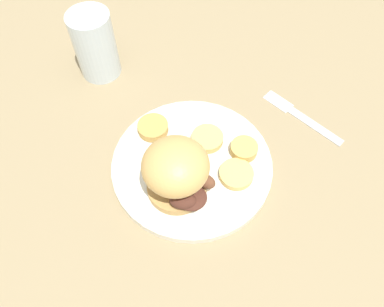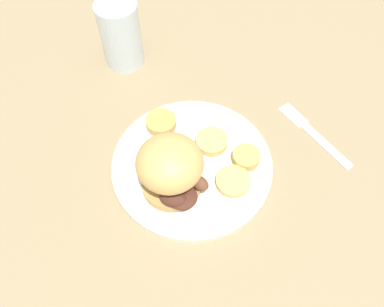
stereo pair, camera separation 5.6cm
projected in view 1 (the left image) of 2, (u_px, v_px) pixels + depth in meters
name	position (u px, v px, depth m)	size (l,w,h in m)	color
ground_plane	(192.00, 167.00, 0.60)	(4.00, 4.00, 0.00)	#937F5B
dinner_plate	(192.00, 164.00, 0.59)	(0.25, 0.25, 0.02)	white
sandwich	(176.00, 173.00, 0.52)	(0.11, 0.09, 0.10)	tan
potato_round_0	(236.00, 174.00, 0.57)	(0.05, 0.05, 0.01)	#DBB766
potato_round_1	(244.00, 149.00, 0.59)	(0.04, 0.04, 0.02)	tan
potato_round_2	(207.00, 138.00, 0.60)	(0.05, 0.05, 0.01)	#DBB766
potato_round_3	(154.00, 127.00, 0.61)	(0.05, 0.05, 0.01)	tan
fork	(301.00, 116.00, 0.65)	(0.16, 0.02, 0.00)	silver
drinking_glass	(95.00, 45.00, 0.66)	(0.07, 0.07, 0.12)	silver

